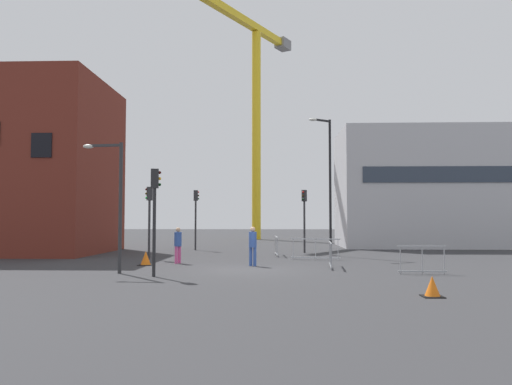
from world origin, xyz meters
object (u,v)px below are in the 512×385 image
at_px(traffic_cone_on_verge, 432,287).
at_px(streetlamp_short, 115,193).
at_px(pedestrian_walking, 253,243).
at_px(traffic_light_crosswalk, 304,210).
at_px(streetlamp_tall, 328,177).
at_px(traffic_light_verge, 149,210).
at_px(construction_crane, 254,92).
at_px(traffic_light_near, 155,204).
at_px(pedestrian_waiting, 178,243).
at_px(traffic_cone_orange, 146,259).
at_px(traffic_light_far, 196,210).

bearing_deg(traffic_cone_on_verge, streetlamp_short, 152.43).
relative_size(streetlamp_short, pedestrian_walking, 2.90).
bearing_deg(traffic_light_crosswalk, streetlamp_short, -124.28).
distance_m(streetlamp_tall, pedestrian_walking, 8.10).
bearing_deg(traffic_cone_on_verge, traffic_light_verge, 131.23).
height_order(pedestrian_walking, traffic_cone_on_verge, pedestrian_walking).
bearing_deg(streetlamp_tall, pedestrian_walking, -123.07).
bearing_deg(streetlamp_short, streetlamp_tall, 45.23).
relative_size(construction_crane, pedestrian_walking, 12.91).
bearing_deg(traffic_cone_on_verge, traffic_light_crosswalk, 97.78).
relative_size(streetlamp_tall, traffic_light_near, 1.98).
bearing_deg(traffic_light_crosswalk, traffic_light_verge, -149.42).
bearing_deg(streetlamp_short, construction_crane, 82.45).
relative_size(traffic_light_verge, pedestrian_waiting, 2.23).
relative_size(streetlamp_short, traffic_cone_orange, 8.03).
relative_size(traffic_light_far, traffic_light_crosswalk, 1.04).
distance_m(streetlamp_short, traffic_light_far, 14.18).
relative_size(traffic_light_far, traffic_light_near, 1.02).
relative_size(traffic_light_crosswalk, pedestrian_walking, 2.23).
distance_m(traffic_light_far, traffic_cone_orange, 11.08).
bearing_deg(traffic_cone_on_verge, pedestrian_walking, 121.12).
bearing_deg(construction_crane, traffic_cone_orange, -97.67).
distance_m(traffic_light_crosswalk, traffic_light_near, 14.18).
relative_size(construction_crane, traffic_cone_orange, 35.67).
relative_size(traffic_light_near, pedestrian_walking, 2.25).
height_order(traffic_light_far, traffic_light_near, traffic_light_far).
xyz_separation_m(streetlamp_tall, traffic_cone_orange, (-8.81, -5.92, -4.17)).
xyz_separation_m(streetlamp_short, traffic_light_crosswalk, (8.00, 11.73, -0.48)).
bearing_deg(traffic_cone_orange, traffic_light_verge, 101.93).
relative_size(streetlamp_short, traffic_light_far, 1.26).
relative_size(traffic_light_near, traffic_cone_on_verge, 6.97).
height_order(pedestrian_walking, pedestrian_waiting, pedestrian_walking).
bearing_deg(streetlamp_short, pedestrian_waiting, 69.13).
bearing_deg(traffic_light_crosswalk, pedestrian_walking, -108.04).
distance_m(pedestrian_walking, pedestrian_waiting, 3.74).
xyz_separation_m(streetlamp_tall, traffic_light_verge, (-9.54, -2.47, -1.94)).
bearing_deg(construction_crane, pedestrian_walking, -87.85).
relative_size(traffic_light_crosswalk, pedestrian_waiting, 2.30).
bearing_deg(traffic_light_far, traffic_cone_on_verge, -64.29).
bearing_deg(streetlamp_short, traffic_light_near, -29.58).
bearing_deg(pedestrian_waiting, traffic_cone_orange, -142.62).
bearing_deg(streetlamp_tall, traffic_light_near, -125.66).
bearing_deg(streetlamp_short, traffic_light_verge, 92.94).
distance_m(streetlamp_short, pedestrian_walking, 6.40).
height_order(traffic_light_near, pedestrian_walking, traffic_light_near).
relative_size(traffic_light_verge, traffic_light_near, 0.96).
xyz_separation_m(streetlamp_tall, pedestrian_walking, (-4.00, -6.14, -3.46)).
bearing_deg(traffic_light_near, traffic_light_verge, 105.41).
height_order(streetlamp_tall, traffic_cone_orange, streetlamp_tall).
distance_m(construction_crane, pedestrian_waiting, 30.44).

